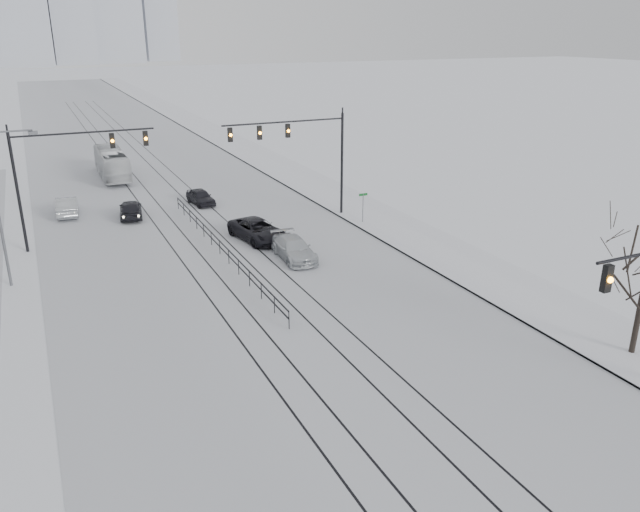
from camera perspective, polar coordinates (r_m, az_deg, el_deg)
The scene contains 15 objects.
road at distance 70.03m, azimuth -16.13°, elevation 7.78°, with size 22.00×260.00×0.02m, color silver.
sidewalk_east at distance 73.24m, azimuth -5.59°, elevation 9.04°, with size 5.00×260.00×0.16m, color silver.
curb at distance 72.48m, azimuth -7.43°, elevation 8.84°, with size 0.10×260.00×0.12m, color gray.
tram_rails at distance 50.90m, azimuth -12.31°, elevation 3.66°, with size 5.30×180.00×0.01m.
traffic_mast_ne at distance 47.37m, azimuth -1.63°, elevation 10.05°, with size 9.60×0.37×8.00m.
traffic_mast_nw at distance 44.67m, azimuth -22.39°, elevation 7.69°, with size 9.10×0.37×8.00m.
street_light_west at distance 38.89m, azimuth -27.11°, elevation 4.76°, with size 2.73×0.25×9.00m.
median_fence at distance 41.48m, azimuth -9.16°, elevation 0.84°, with size 0.06×24.00×1.00m.
street_sign at distance 47.24m, azimuth 3.95°, elevation 4.81°, with size 0.70×0.06×2.40m.
sedan_sb_inner at distance 51.13m, azimuth -16.92°, elevation 4.12°, with size 1.67×4.16×1.42m, color black.
sedan_sb_outer at distance 53.54m, azimuth -22.12°, elevation 4.24°, with size 1.57×4.50×1.48m, color #A8ACB0.
sedan_nb_front at distance 43.91m, azimuth -5.75°, elevation 2.36°, with size 2.41×5.22×1.45m, color black.
sedan_nb_right at distance 40.12m, azimuth -2.40°, elevation 0.66°, with size 1.93×4.75×1.38m, color silver.
sedan_nb_far at distance 53.73m, azimuth -10.86°, elevation 5.32°, with size 1.51×3.76×1.28m, color black.
box_truck at distance 65.75m, azimuth -18.49°, elevation 8.03°, with size 2.38×10.18×2.84m, color silver.
Camera 1 is at (-10.35, -7.82, 14.06)m, focal length 35.00 mm.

